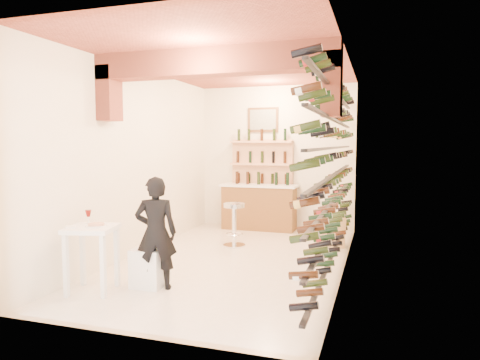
% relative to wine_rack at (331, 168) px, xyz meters
% --- Properties ---
extents(ground, '(6.00, 6.00, 0.00)m').
position_rel_wine_rack_xyz_m(ground, '(-1.53, 0.00, -1.55)').
color(ground, silver).
rests_on(ground, ground).
extents(room_shell, '(3.52, 6.02, 3.21)m').
position_rel_wine_rack_xyz_m(room_shell, '(-1.53, -0.26, 0.70)').
color(room_shell, '#EEE6CE').
rests_on(room_shell, ground).
extents(wine_rack, '(0.32, 5.70, 2.56)m').
position_rel_wine_rack_xyz_m(wine_rack, '(0.00, 0.00, 0.00)').
color(wine_rack, black).
rests_on(wine_rack, ground).
extents(back_counter, '(1.70, 0.62, 1.29)m').
position_rel_wine_rack_xyz_m(back_counter, '(-1.83, 2.65, -1.02)').
color(back_counter, brown).
rests_on(back_counter, ground).
extents(back_shelving, '(1.40, 0.31, 2.73)m').
position_rel_wine_rack_xyz_m(back_shelving, '(-1.83, 2.89, -0.38)').
color(back_shelving, tan).
rests_on(back_shelving, ground).
extents(tasting_table, '(0.71, 0.71, 1.03)m').
position_rel_wine_rack_xyz_m(tasting_table, '(-2.80, -1.99, -0.85)').
color(tasting_table, white).
rests_on(tasting_table, ground).
extents(white_stool, '(0.42, 0.42, 0.52)m').
position_rel_wine_rack_xyz_m(white_stool, '(-2.21, -1.58, -1.29)').
color(white_stool, white).
rests_on(white_stool, ground).
extents(person, '(0.64, 0.53, 1.49)m').
position_rel_wine_rack_xyz_m(person, '(-2.07, -1.64, -0.80)').
color(person, black).
rests_on(person, ground).
extents(chrome_barstool, '(0.42, 0.42, 0.81)m').
position_rel_wine_rack_xyz_m(chrome_barstool, '(-1.84, 0.93, -1.08)').
color(chrome_barstool, silver).
rests_on(chrome_barstool, ground).
extents(crate_lower, '(0.56, 0.49, 0.28)m').
position_rel_wine_rack_xyz_m(crate_lower, '(-0.14, 1.41, -1.41)').
color(crate_lower, '#E6B97E').
rests_on(crate_lower, ground).
extents(crate_upper, '(0.59, 0.50, 0.29)m').
position_rel_wine_rack_xyz_m(crate_upper, '(-0.14, 1.41, -1.12)').
color(crate_upper, '#E6B97E').
rests_on(crate_upper, crate_lower).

